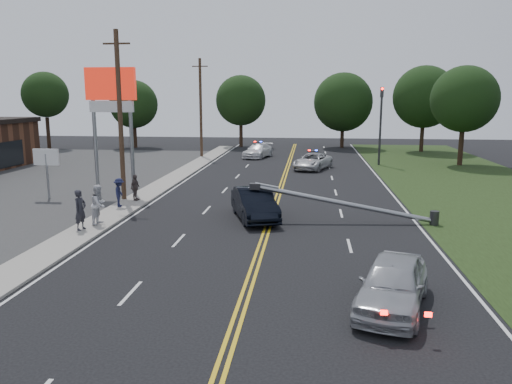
# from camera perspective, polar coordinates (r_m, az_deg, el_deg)

# --- Properties ---
(ground) EXTENTS (120.00, 120.00, 0.00)m
(ground) POSITION_cam_1_polar(r_m,az_deg,el_deg) (17.83, -0.47, -9.55)
(ground) COLOR black
(ground) RESTS_ON ground
(sidewalk) EXTENTS (1.80, 70.00, 0.12)m
(sidewalk) POSITION_cam_1_polar(r_m,az_deg,el_deg) (29.20, -14.73, -1.68)
(sidewalk) COLOR gray
(sidewalk) RESTS_ON ground
(centerline_yellow) EXTENTS (0.36, 80.00, 0.00)m
(centerline_yellow) POSITION_cam_1_polar(r_m,az_deg,el_deg) (27.38, 1.95, -2.25)
(centerline_yellow) COLOR gold
(centerline_yellow) RESTS_ON ground
(pylon_sign) EXTENTS (3.20, 0.35, 8.00)m
(pylon_sign) POSITION_cam_1_polar(r_m,az_deg,el_deg) (33.03, -16.21, 10.05)
(pylon_sign) COLOR gray
(pylon_sign) RESTS_ON ground
(small_sign) EXTENTS (1.60, 0.14, 3.10)m
(small_sign) POSITION_cam_1_polar(r_m,az_deg,el_deg) (32.97, -22.84, 3.24)
(small_sign) COLOR gray
(small_sign) RESTS_ON ground
(traffic_signal) EXTENTS (0.28, 0.41, 7.05)m
(traffic_signal) POSITION_cam_1_polar(r_m,az_deg,el_deg) (47.07, 14.07, 8.09)
(traffic_signal) COLOR #2D2D30
(traffic_signal) RESTS_ON ground
(fallen_streetlight) EXTENTS (9.36, 0.44, 1.91)m
(fallen_streetlight) POSITION_cam_1_polar(r_m,az_deg,el_deg) (25.26, 11.13, -1.46)
(fallen_streetlight) COLOR #2D2D30
(fallen_streetlight) RESTS_ON ground
(utility_pole_mid) EXTENTS (1.60, 0.28, 10.00)m
(utility_pole_mid) POSITION_cam_1_polar(r_m,az_deg,el_deg) (30.71, -15.27, 8.37)
(utility_pole_mid) COLOR #382619
(utility_pole_mid) RESTS_ON ground
(utility_pole_far) EXTENTS (1.60, 0.28, 10.00)m
(utility_pole_far) POSITION_cam_1_polar(r_m,az_deg,el_deg) (51.82, -6.34, 9.54)
(utility_pole_far) COLOR #382619
(utility_pole_far) RESTS_ON ground
(tree_4) EXTENTS (5.38, 5.38, 9.13)m
(tree_4) POSITION_cam_1_polar(r_m,az_deg,el_deg) (65.48, -22.95, 10.20)
(tree_4) COLOR black
(tree_4) RESTS_ON ground
(tree_5) EXTENTS (5.81, 5.81, 8.21)m
(tree_5) POSITION_cam_1_polar(r_m,az_deg,el_deg) (63.42, -13.81, 9.72)
(tree_5) COLOR black
(tree_5) RESTS_ON ground
(tree_6) EXTENTS (6.17, 6.17, 8.82)m
(tree_6) POSITION_cam_1_polar(r_m,az_deg,el_deg) (62.69, -1.75, 10.41)
(tree_6) COLOR black
(tree_6) RESTS_ON ground
(tree_7) EXTENTS (7.12, 7.12, 9.10)m
(tree_7) POSITION_cam_1_polar(r_m,az_deg,el_deg) (62.56, 9.94, 10.08)
(tree_7) COLOR black
(tree_7) RESTS_ON ground
(tree_8) EXTENTS (6.97, 6.97, 9.66)m
(tree_8) POSITION_cam_1_polar(r_m,az_deg,el_deg) (60.14, 18.68, 10.25)
(tree_8) COLOR black
(tree_8) RESTS_ON ground
(tree_9) EXTENTS (5.95, 5.95, 8.97)m
(tree_9) POSITION_cam_1_polar(r_m,az_deg,el_deg) (49.28, 22.73, 9.76)
(tree_9) COLOR black
(tree_9) RESTS_ON ground
(crashed_sedan) EXTENTS (3.13, 5.15, 1.60)m
(crashed_sedan) POSITION_cam_1_polar(r_m,az_deg,el_deg) (25.59, -0.18, -1.36)
(crashed_sedan) COLOR black
(crashed_sedan) RESTS_ON ground
(waiting_sedan) EXTENTS (3.04, 4.85, 1.54)m
(waiting_sedan) POSITION_cam_1_polar(r_m,az_deg,el_deg) (15.54, 15.36, -10.08)
(waiting_sedan) COLOR #A8AAB0
(waiting_sedan) RESTS_ON ground
(emergency_a) EXTENTS (3.83, 5.39, 1.37)m
(emergency_a) POSITION_cam_1_polar(r_m,az_deg,el_deg) (43.60, 6.50, 3.50)
(emergency_a) COLOR silver
(emergency_a) RESTS_ON ground
(emergency_b) EXTENTS (3.14, 5.20, 1.41)m
(emergency_b) POSITION_cam_1_polar(r_m,az_deg,el_deg) (51.72, 0.22, 4.74)
(emergency_b) COLOR silver
(emergency_b) RESTS_ON ground
(bystander_a) EXTENTS (0.59, 0.77, 1.88)m
(bystander_a) POSITION_cam_1_polar(r_m,az_deg,el_deg) (24.46, -19.44, -1.94)
(bystander_a) COLOR #24232B
(bystander_a) RESTS_ON sidewalk
(bystander_b) EXTENTS (0.81, 1.00, 1.93)m
(bystander_b) POSITION_cam_1_polar(r_m,az_deg,el_deg) (25.29, -17.51, -1.37)
(bystander_b) COLOR silver
(bystander_b) RESTS_ON sidewalk
(bystander_c) EXTENTS (0.79, 1.14, 1.61)m
(bystander_c) POSITION_cam_1_polar(r_m,az_deg,el_deg) (29.00, -15.34, -0.04)
(bystander_c) COLOR #161A39
(bystander_c) RESTS_ON sidewalk
(bystander_d) EXTENTS (0.53, 0.96, 1.56)m
(bystander_d) POSITION_cam_1_polar(r_m,az_deg,el_deg) (30.49, -13.65, 0.51)
(bystander_d) COLOR #504340
(bystander_d) RESTS_ON sidewalk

